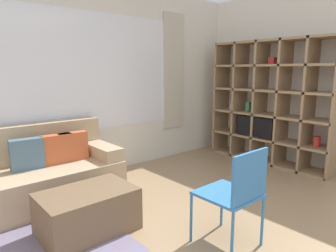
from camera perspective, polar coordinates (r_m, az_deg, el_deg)
The scene contains 6 objects.
wall_back at distance 4.19m, azimuth -17.76°, elevation 8.44°, with size 6.98×0.11×2.70m.
wall_right at distance 5.18m, azimuth 21.68°, elevation 8.44°, with size 0.07×4.04×2.70m, color silver.
shelving_unit at distance 5.06m, azimuth 19.18°, elevation 4.13°, with size 0.43×2.02×1.94m.
couch_main at distance 3.72m, azimuth -23.44°, elevation -8.55°, with size 1.75×0.84×0.85m.
ottoman at distance 2.95m, azimuth -15.04°, elevation -15.45°, with size 0.84×0.56×0.40m.
folding_chair at distance 2.56m, azimuth 12.88°, elevation -11.76°, with size 0.44×0.46×0.86m.
Camera 1 is at (-1.67, -0.97, 1.48)m, focal length 32.00 mm.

